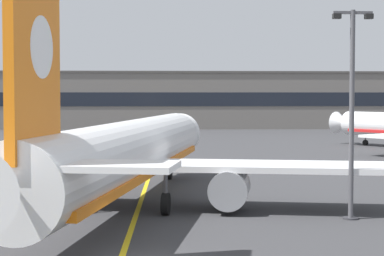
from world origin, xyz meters
TOP-DOWN VIEW (x-y plane):
  - taxiway_centreline at (0.00, 30.00)m, footprint 5.81×179.92m
  - airliner_foreground at (-1.06, 13.62)m, footprint 32.33×41.27m
  - apron_lamp_post at (11.50, 9.52)m, footprint 2.24×0.90m
  - safety_cone_by_nose_gear at (-0.11, 30.16)m, footprint 0.44×0.44m
  - terminal_building at (-2.18, 115.68)m, footprint 126.10×12.40m

SIDE VIEW (x-z plane):
  - taxiway_centreline at x=0.00m, z-range 0.00..0.01m
  - safety_cone_by_nose_gear at x=-0.11m, z-range -0.02..0.53m
  - airliner_foreground at x=-1.06m, z-range -2.46..9.19m
  - terminal_building at x=-2.18m, z-range 0.01..11.95m
  - apron_lamp_post at x=11.50m, z-range 0.30..11.96m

